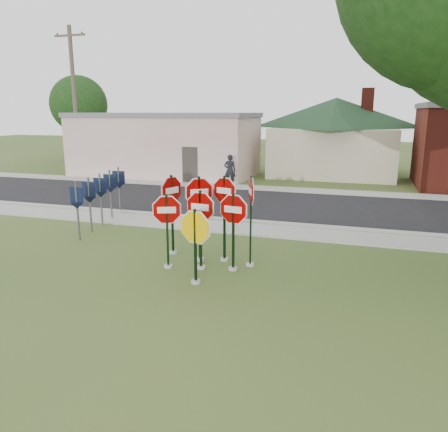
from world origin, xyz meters
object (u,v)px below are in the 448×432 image
(pedestrian, at_px, (230,171))
(stop_sign_center, at_px, (200,219))
(stop_sign_left, at_px, (167,222))
(utility_pole_near, at_px, (75,100))
(stop_sign_yellow, at_px, (195,238))

(pedestrian, bearing_deg, stop_sign_center, 90.23)
(stop_sign_left, distance_m, pedestrian, 13.44)
(stop_sign_center, height_order, utility_pole_near, utility_pole_near)
(utility_pole_near, bearing_deg, stop_sign_left, -47.61)
(stop_sign_yellow, height_order, stop_sign_left, stop_sign_left)
(stop_sign_center, xyz_separation_m, pedestrian, (-3.13, 13.05, -0.44))
(stop_sign_center, distance_m, utility_pole_near, 20.08)
(stop_sign_center, bearing_deg, utility_pole_near, 134.70)
(stop_sign_center, relative_size, utility_pole_near, 0.24)
(stop_sign_center, xyz_separation_m, utility_pole_near, (-13.90, 14.05, 3.55))
(stop_sign_yellow, height_order, utility_pole_near, utility_pole_near)
(stop_sign_yellow, distance_m, utility_pole_near, 21.02)
(utility_pole_near, bearing_deg, pedestrian, -5.29)
(stop_sign_yellow, relative_size, stop_sign_left, 0.93)
(stop_sign_left, xyz_separation_m, pedestrian, (-2.23, 13.25, -0.34))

